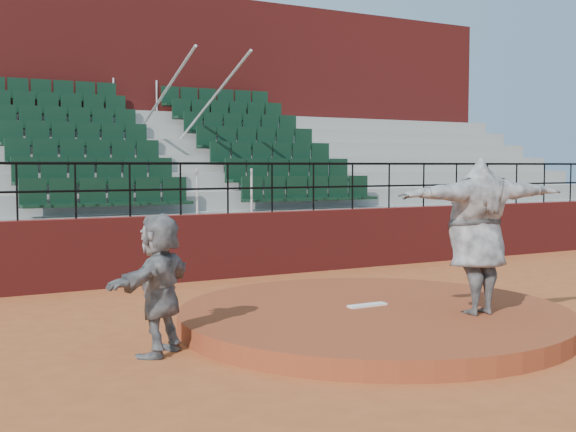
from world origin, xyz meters
The scene contains 9 objects.
ground centered at (0.00, 0.00, 0.00)m, with size 90.00×90.00×0.00m, color #AC5226.
pitchers_mound centered at (0.00, 0.00, 0.12)m, with size 5.50×5.50×0.25m, color brown.
pitching_rubber centered at (0.00, 0.15, 0.27)m, with size 0.60×0.15×0.03m, color white.
boundary_wall centered at (0.00, 5.00, 0.65)m, with size 24.00×0.30×1.30m, color maroon.
wall_railing centered at (0.00, 5.00, 2.03)m, with size 24.04×0.05×1.03m.
seating_deck centered at (0.00, 8.65, 1.44)m, with size 24.00×5.97×4.63m.
press_box_facade centered at (0.00, 12.60, 3.55)m, with size 24.00×3.00×7.10m, color maroon.
pitcher centered at (1.00, -0.99, 1.31)m, with size 2.60×0.71×2.11m, color black.
fielder centered at (-3.15, -0.04, 0.85)m, with size 1.57×0.50×1.70m, color black.
Camera 1 is at (-5.91, -8.23, 2.26)m, focal length 45.00 mm.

